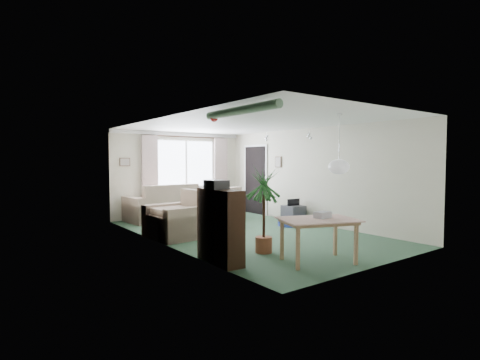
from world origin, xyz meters
TOP-DOWN VIEW (x-y plane):
  - ground at (0.00, 0.00)m, footprint 6.50×6.50m
  - window at (0.20, 3.23)m, footprint 1.80×0.03m
  - curtain_rod at (0.20, 3.15)m, footprint 2.60×0.03m
  - curtain_left at (-0.95, 3.13)m, footprint 0.45×0.08m
  - curtain_right at (1.35, 3.13)m, footprint 0.45×0.08m
  - radiator at (0.20, 3.19)m, footprint 1.20×0.10m
  - doorway at (1.99, 2.20)m, footprint 0.03×0.95m
  - pendant_lamp at (0.20, -2.30)m, footprint 0.36×0.36m
  - tinsel_garland at (-1.92, -2.30)m, footprint 1.60×1.60m
  - bauble_cluster_a at (1.30, 0.90)m, footprint 0.20×0.20m
  - bauble_cluster_b at (1.60, -0.30)m, footprint 0.20×0.20m
  - wall_picture_back at (-1.60, 3.23)m, footprint 0.28×0.03m
  - wall_picture_right at (1.98, 1.20)m, footprint 0.03×0.24m
  - sofa at (-0.72, 2.75)m, footprint 1.99×1.15m
  - armchair_corner at (0.79, 2.20)m, footprint 1.20×1.16m
  - armchair_left at (-1.50, 0.49)m, footprint 1.12×1.17m
  - coffee_table at (0.05, 0.94)m, footprint 0.85×0.58m
  - photo_frame at (-0.02, 0.91)m, footprint 0.12×0.03m
  - bookshelf at (-1.84, -1.67)m, footprint 0.36×0.95m
  - hifi_box at (-1.86, -1.60)m, footprint 0.30×0.37m
  - houseplant at (-0.88, -1.57)m, footprint 0.68×0.68m
  - dining_table at (-0.59, -2.55)m, footprint 1.24×1.04m
  - gift_box at (-0.47, -2.53)m, footprint 0.27×0.20m
  - tv_cube at (1.70, 0.31)m, footprint 0.48×0.52m
  - pet_bed at (1.40, 0.07)m, footprint 0.69×0.69m

SIDE VIEW (x-z plane):
  - ground at x=0.00m, z-range 0.00..0.00m
  - pet_bed at x=1.40m, z-range 0.00..0.13m
  - coffee_table at x=0.05m, z-range 0.00..0.35m
  - tv_cube at x=1.70m, z-range 0.00..0.45m
  - dining_table at x=-0.59m, z-range 0.00..0.66m
  - radiator at x=0.20m, z-range 0.12..0.68m
  - photo_frame at x=-0.02m, z-range 0.35..0.51m
  - armchair_corner at x=0.79m, z-range 0.00..0.86m
  - sofa at x=-0.72m, z-range 0.00..0.96m
  - armchair_left at x=-1.50m, z-range 0.00..0.97m
  - bookshelf at x=-1.84m, z-range 0.00..1.15m
  - gift_box at x=-0.47m, z-range 0.66..0.78m
  - houseplant at x=-0.88m, z-range 0.00..1.46m
  - doorway at x=1.99m, z-range 0.00..2.00m
  - hifi_box at x=-1.86m, z-range 1.15..1.29m
  - curtain_left at x=-0.95m, z-range 0.27..2.27m
  - curtain_right at x=1.35m, z-range 0.27..2.27m
  - pendant_lamp at x=0.20m, z-range 1.30..1.66m
  - window at x=0.20m, z-range 0.85..2.15m
  - wall_picture_back at x=-1.60m, z-range 1.44..1.66m
  - wall_picture_right at x=1.98m, z-range 1.40..1.70m
  - bauble_cluster_a at x=1.30m, z-range 2.12..2.32m
  - bauble_cluster_b at x=1.60m, z-range 2.12..2.32m
  - curtain_rod at x=0.20m, z-range 2.25..2.29m
  - tinsel_garland at x=-1.92m, z-range 2.22..2.34m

